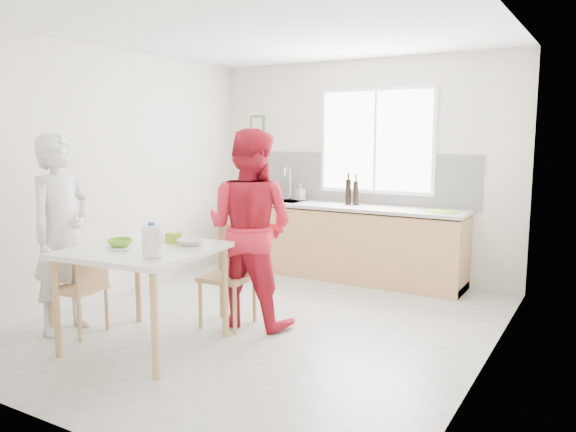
% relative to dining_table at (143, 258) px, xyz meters
% --- Properties ---
extents(ground, '(4.50, 4.50, 0.00)m').
position_rel_dining_table_xyz_m(ground, '(0.55, 1.00, -0.76)').
color(ground, '#B7B7B2').
rests_on(ground, ground).
extents(room_shell, '(4.50, 4.50, 4.50)m').
position_rel_dining_table_xyz_m(room_shell, '(0.55, 1.00, 0.88)').
color(room_shell, silver).
rests_on(room_shell, ground).
extents(window, '(1.50, 0.06, 1.30)m').
position_rel_dining_table_xyz_m(window, '(0.75, 3.23, 0.94)').
color(window, white).
rests_on(window, room_shell).
extents(backsplash, '(3.00, 0.02, 0.65)m').
position_rel_dining_table_xyz_m(backsplash, '(0.55, 3.24, 0.46)').
color(backsplash, white).
rests_on(backsplash, room_shell).
extents(picture_frame, '(0.22, 0.03, 0.28)m').
position_rel_dining_table_xyz_m(picture_frame, '(-1.00, 3.23, 1.14)').
color(picture_frame, '#48813A').
rests_on(picture_frame, room_shell).
extents(kitchen_counter, '(2.84, 0.64, 1.37)m').
position_rel_dining_table_xyz_m(kitchen_counter, '(0.55, 2.95, -0.35)').
color(kitchen_counter, tan).
rests_on(kitchen_counter, ground).
extents(dining_table, '(1.20, 1.20, 0.85)m').
position_rel_dining_table_xyz_m(dining_table, '(0.00, 0.00, 0.00)').
color(dining_table, white).
rests_on(dining_table, ground).
extents(chair_left, '(0.42, 0.42, 0.83)m').
position_rel_dining_table_xyz_m(chair_left, '(-0.68, -0.06, -0.31)').
color(chair_left, tan).
rests_on(chair_left, ground).
extents(chair_far, '(0.47, 0.47, 0.93)m').
position_rel_dining_table_xyz_m(chair_far, '(0.27, 0.85, -0.25)').
color(chair_far, tan).
rests_on(chair_far, ground).
extents(person_white, '(0.49, 0.69, 1.79)m').
position_rel_dining_table_xyz_m(person_white, '(-0.91, -0.08, 0.13)').
color(person_white, silver).
rests_on(person_white, ground).
extents(person_red, '(0.95, 0.77, 1.83)m').
position_rel_dining_table_xyz_m(person_red, '(0.44, 0.93, 0.15)').
color(person_red, red).
rests_on(person_red, ground).
extents(bowl_green, '(0.22, 0.22, 0.06)m').
position_rel_dining_table_xyz_m(bowl_green, '(-0.19, -0.07, 0.12)').
color(bowl_green, '#74B82A').
rests_on(bowl_green, dining_table).
extents(bowl_white, '(0.24, 0.24, 0.05)m').
position_rel_dining_table_xyz_m(bowl_white, '(0.28, 0.28, 0.11)').
color(bowl_white, silver).
rests_on(bowl_white, dining_table).
extents(milk_jug, '(0.20, 0.14, 0.25)m').
position_rel_dining_table_xyz_m(milk_jug, '(0.35, -0.25, 0.22)').
color(milk_jug, white).
rests_on(milk_jug, dining_table).
extents(green_box, '(0.11, 0.11, 0.09)m').
position_rel_dining_table_xyz_m(green_box, '(0.07, 0.29, 0.13)').
color(green_box, '#95B82A').
rests_on(green_box, dining_table).
extents(spoon, '(0.15, 0.08, 0.01)m').
position_rel_dining_table_xyz_m(spoon, '(-0.06, -0.23, 0.10)').
color(spoon, '#A5A5AA').
rests_on(spoon, dining_table).
extents(cutting_board, '(0.42, 0.37, 0.01)m').
position_rel_dining_table_xyz_m(cutting_board, '(1.69, 2.91, 0.16)').
color(cutting_board, '#8BD731').
rests_on(cutting_board, kitchen_counter).
extents(wine_bottle_a, '(0.07, 0.07, 0.32)m').
position_rel_dining_table_xyz_m(wine_bottle_a, '(0.50, 2.98, 0.32)').
color(wine_bottle_a, black).
rests_on(wine_bottle_a, kitchen_counter).
extents(wine_bottle_b, '(0.07, 0.07, 0.30)m').
position_rel_dining_table_xyz_m(wine_bottle_b, '(0.60, 3.00, 0.31)').
color(wine_bottle_b, black).
rests_on(wine_bottle_b, kitchen_counter).
extents(jar_amber, '(0.06, 0.06, 0.16)m').
position_rel_dining_table_xyz_m(jar_amber, '(0.58, 3.08, 0.24)').
color(jar_amber, brown).
rests_on(jar_amber, kitchen_counter).
extents(soap_bottle, '(0.12, 0.12, 0.21)m').
position_rel_dining_table_xyz_m(soap_bottle, '(-0.25, 3.13, 0.26)').
color(soap_bottle, '#999999').
rests_on(soap_bottle, kitchen_counter).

